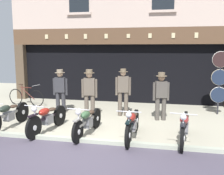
% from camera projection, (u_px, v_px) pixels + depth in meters
% --- Properties ---
extents(ground, '(21.92, 22.00, 0.18)m').
position_uv_depth(ground, '(67.00, 160.00, 5.74)').
color(ground, '#A49E89').
extents(shop_facade, '(10.22, 4.42, 6.14)m').
position_uv_depth(shop_facade, '(125.00, 63.00, 13.22)').
color(shop_facade, black).
rests_on(shop_facade, ground).
extents(motorcycle_left, '(0.62, 2.10, 0.92)m').
position_uv_depth(motorcycle_left, '(8.00, 115.00, 7.84)').
color(motorcycle_left, black).
rests_on(motorcycle_left, ground).
extents(motorcycle_center_left, '(0.62, 1.99, 0.92)m').
position_uv_depth(motorcycle_center_left, '(47.00, 118.00, 7.49)').
color(motorcycle_center_left, black).
rests_on(motorcycle_center_left, ground).
extents(motorcycle_center, '(0.62, 1.96, 0.90)m').
position_uv_depth(motorcycle_center, '(87.00, 121.00, 7.23)').
color(motorcycle_center, black).
rests_on(motorcycle_center, ground).
extents(motorcycle_center_right, '(0.62, 2.01, 0.91)m').
position_uv_depth(motorcycle_center_right, '(132.00, 124.00, 6.92)').
color(motorcycle_center_right, black).
rests_on(motorcycle_center_right, ground).
extents(motorcycle_right, '(0.62, 2.04, 0.93)m').
position_uv_depth(motorcycle_right, '(184.00, 126.00, 6.69)').
color(motorcycle_right, black).
rests_on(motorcycle_right, ground).
extents(salesman_left, '(0.56, 0.37, 1.65)m').
position_uv_depth(salesman_left, '(60.00, 89.00, 9.70)').
color(salesman_left, '#2D2D33').
rests_on(salesman_left, ground).
extents(shopkeeper_center, '(0.55, 0.37, 1.70)m').
position_uv_depth(shopkeeper_center, '(89.00, 91.00, 9.05)').
color(shopkeeper_center, brown).
rests_on(shopkeeper_center, ground).
extents(salesman_right, '(0.55, 0.33, 1.71)m').
position_uv_depth(salesman_right, '(123.00, 90.00, 9.26)').
color(salesman_right, brown).
rests_on(salesman_right, ground).
extents(assistant_far_right, '(0.55, 0.37, 1.63)m').
position_uv_depth(assistant_far_right, '(161.00, 94.00, 8.69)').
color(assistant_far_right, '#47423D').
rests_on(assistant_far_right, ground).
extents(tyre_sign_pole, '(0.59, 0.06, 2.33)m').
position_uv_depth(tyre_sign_pole, '(220.00, 78.00, 9.39)').
color(tyre_sign_pole, '#232328').
rests_on(tyre_sign_pole, ground).
extents(advert_board_near, '(0.67, 0.03, 0.99)m').
position_uv_depth(advert_board_near, '(69.00, 60.00, 12.12)').
color(advert_board_near, silver).
extents(advert_board_far, '(0.68, 0.03, 1.11)m').
position_uv_depth(advert_board_far, '(45.00, 60.00, 12.36)').
color(advert_board_far, silver).
extents(leaning_bicycle, '(1.78, 0.50, 0.94)m').
position_uv_depth(leaning_bicycle, '(26.00, 97.00, 11.08)').
color(leaning_bicycle, black).
rests_on(leaning_bicycle, ground).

